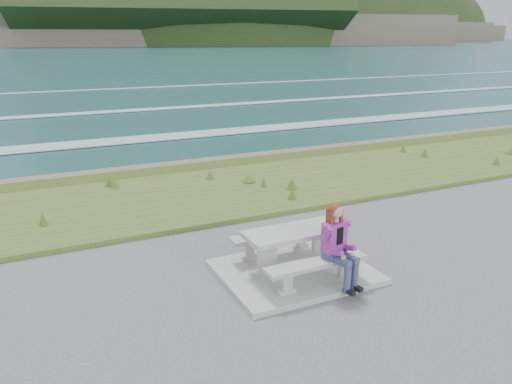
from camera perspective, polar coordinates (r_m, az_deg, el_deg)
concrete_slab at (r=9.00m, az=4.38°, el=-9.06°), size 2.60×2.10×0.10m
picnic_table at (r=8.73m, az=4.48°, el=-5.34°), size 1.80×0.75×0.75m
bench_landward at (r=8.29m, az=6.87°, el=-8.50°), size 1.80×0.35×0.45m
bench_seaward at (r=9.39m, az=2.31°, el=-5.17°), size 1.80×0.35×0.45m
grass_verge at (r=13.26m, az=-6.39°, el=-0.48°), size 160.00×4.50×0.22m
shore_drop at (r=15.92m, az=-9.86°, el=2.42°), size 160.00×0.80×2.20m
ocean at (r=32.82m, az=-18.10°, el=6.41°), size 1600.00×1600.00×0.09m
headland_range at (r=449.34m, az=0.10°, el=18.20°), size 729.83×363.95×225.02m
seated_woman at (r=8.32m, az=9.61°, el=-7.30°), size 0.53×0.75×1.39m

